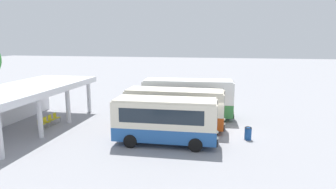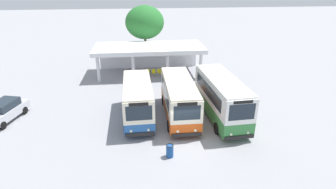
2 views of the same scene
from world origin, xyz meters
name	(u,v)px [view 1 (image 1 of 2)]	position (x,y,z in m)	size (l,w,h in m)	color
ground_plane	(225,133)	(0.00, 0.00, 0.00)	(180.00, 180.00, 0.00)	#939399
city_bus_nearest_orange	(165,119)	(-3.13, 3.98, 1.73)	(2.48, 6.98, 3.12)	black
city_bus_second_in_row	(175,107)	(0.25, 3.93, 1.76)	(2.44, 7.69, 3.17)	black
city_bus_middle_cream	(188,97)	(3.64, 3.33, 1.91)	(2.73, 8.05, 3.47)	black
terminal_canopy	(21,95)	(-1.66, 15.82, 2.62)	(12.85, 5.55, 3.40)	silver
waiting_chair_end_by_column	(41,123)	(-1.91, 14.15, 0.52)	(0.45, 0.45, 0.86)	slate
waiting_chair_second_from_end	(46,121)	(-1.25, 14.11, 0.52)	(0.45, 0.45, 0.86)	slate
waiting_chair_middle_seat	(51,119)	(-0.59, 14.12, 0.52)	(0.45, 0.45, 0.86)	slate
waiting_chair_fourth_seat	(56,117)	(0.08, 14.07, 0.52)	(0.45, 0.45, 0.86)	slate
litter_bin_apron	(248,133)	(-1.15, -1.54, 0.46)	(0.49, 0.49, 0.90)	#19478C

